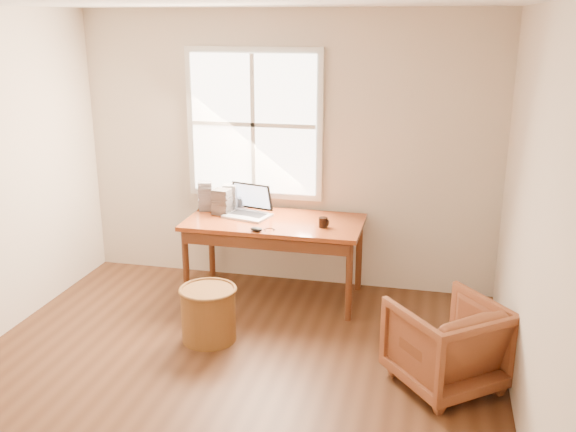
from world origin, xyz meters
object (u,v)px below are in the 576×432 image
at_px(laptop, 247,200).
at_px(armchair, 447,344).
at_px(wicker_stool, 209,315).
at_px(cd_stack_a, 230,197).
at_px(desk, 274,222).
at_px(coffee_mug, 323,222).

bearing_deg(laptop, armchair, -19.75).
bearing_deg(wicker_stool, armchair, -7.76).
bearing_deg(laptop, cd_stack_a, 155.14).
distance_m(armchair, laptop, 2.28).
relative_size(armchair, cd_stack_a, 2.80).
xyz_separation_m(desk, cd_stack_a, (-0.49, 0.22, 0.14)).
xyz_separation_m(wicker_stool, cd_stack_a, (-0.18, 1.16, 0.66)).
xyz_separation_m(desk, laptop, (-0.27, 0.04, 0.19)).
bearing_deg(coffee_mug, cd_stack_a, 178.95).
bearing_deg(armchair, cd_stack_a, -73.27).
bearing_deg(wicker_stool, cd_stack_a, 98.66).
bearing_deg(cd_stack_a, armchair, -34.79).
bearing_deg(armchair, laptop, -72.69).
xyz_separation_m(desk, coffee_mug, (0.47, -0.10, 0.06)).
bearing_deg(armchair, desk, -76.12).
distance_m(wicker_stool, laptop, 1.21).
bearing_deg(desk, armchair, -37.64).
distance_m(desk, laptop, 0.33).
distance_m(armchair, cd_stack_a, 2.54).
bearing_deg(cd_stack_a, laptop, -39.31).
xyz_separation_m(armchair, wicker_stool, (-1.86, 0.25, -0.10)).
height_order(desk, wicker_stool, desk).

